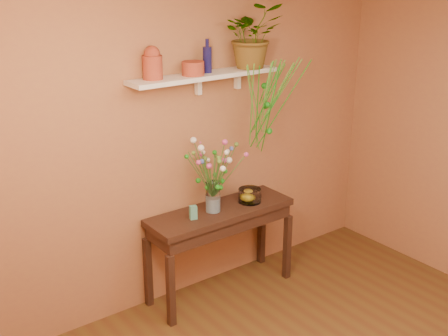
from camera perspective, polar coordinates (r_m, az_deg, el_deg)
room at (r=3.37m, az=16.01°, el=-5.54°), size 4.04×4.04×2.70m
sideboard at (r=4.88m, az=-0.35°, el=-5.36°), size 1.30×0.42×0.79m
wall_shelf at (r=4.54m, az=-1.86°, el=9.20°), size 1.30×0.24×0.19m
terracotta_jug at (r=4.30m, az=-7.18°, el=10.35°), size 0.18×0.18×0.25m
terracotta_pot at (r=4.45m, az=-3.12°, el=9.94°), size 0.22×0.22×0.11m
blue_bottle at (r=4.55m, az=-1.69°, el=10.86°), size 0.08×0.08×0.26m
spider_plant at (r=4.74m, az=2.89°, el=13.12°), size 0.60×0.56×0.53m
plant_fronds at (r=4.73m, az=4.32°, el=6.55°), size 0.64×0.41×0.82m
glass_vase at (r=4.75m, az=-1.11°, el=-3.12°), size 0.12×0.12×0.26m
bouquet at (r=4.63m, az=-1.16°, el=0.55°), size 0.57×0.52×0.50m
glass_bowl at (r=4.96m, az=2.59°, el=-2.81°), size 0.20×0.20×0.12m
lemon at (r=4.98m, az=2.45°, el=-2.84°), size 0.08×0.08×0.08m
carton at (r=4.63m, az=-3.10°, el=-4.47°), size 0.07×0.06×0.12m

